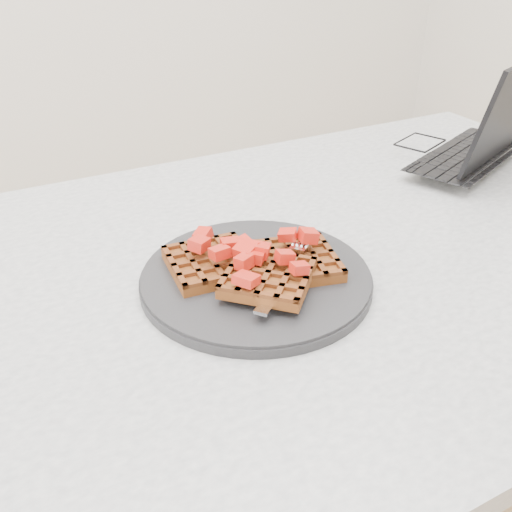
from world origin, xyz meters
name	(u,v)px	position (x,y,z in m)	size (l,w,h in m)	color
table	(329,309)	(0.00, 0.00, 0.64)	(1.20, 0.80, 0.75)	silver
plate	(256,278)	(-0.15, -0.04, 0.76)	(0.29, 0.29, 0.02)	black
waffles	(258,266)	(-0.15, -0.04, 0.78)	(0.21, 0.20, 0.03)	brown
strawberry_pile	(256,246)	(-0.15, -0.04, 0.80)	(0.15, 0.15, 0.02)	#A90700
fork	(290,273)	(-0.12, -0.07, 0.77)	(0.02, 0.18, 0.02)	silver
laptop	(459,144)	(0.38, 0.15, 0.79)	(0.35, 0.31, 0.21)	black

